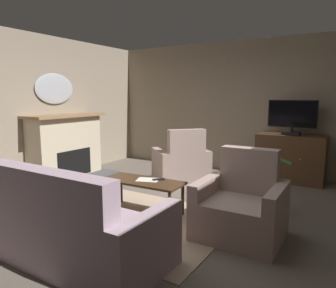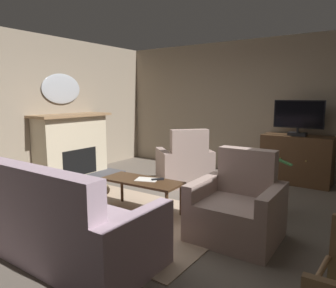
% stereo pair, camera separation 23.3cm
% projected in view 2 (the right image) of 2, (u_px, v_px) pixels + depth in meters
% --- Properties ---
extents(ground_plane, '(6.44, 6.71, 0.04)m').
position_uv_depth(ground_plane, '(158.00, 216.00, 4.30)').
color(ground_plane, '#665B51').
extents(wall_back, '(6.44, 0.10, 2.75)m').
position_uv_depth(wall_back, '(244.00, 107.00, 6.62)').
color(wall_back, gray).
rests_on(wall_back, ground_plane).
extents(wall_left, '(0.10, 6.71, 2.75)m').
position_uv_depth(wall_left, '(27.00, 109.00, 5.75)').
color(wall_left, gray).
rests_on(wall_left, ground_plane).
extents(rug_central, '(2.60, 1.91, 0.01)m').
position_uv_depth(rug_central, '(128.00, 218.00, 4.19)').
color(rug_central, tan).
rests_on(rug_central, ground_plane).
extents(fireplace, '(0.96, 1.65, 1.26)m').
position_uv_depth(fireplace, '(72.00, 147.00, 6.26)').
color(fireplace, '#4C4C51').
rests_on(fireplace, ground_plane).
extents(wall_mirror_oval, '(0.06, 0.90, 0.59)m').
position_uv_depth(wall_mirror_oval, '(62.00, 89.00, 6.22)').
color(wall_mirror_oval, '#B2B7BF').
extents(tv_cabinet, '(1.23, 0.56, 0.90)m').
position_uv_depth(tv_cabinet, '(296.00, 161.00, 5.82)').
color(tv_cabinet, '#352315').
rests_on(tv_cabinet, ground_plane).
extents(television, '(0.86, 0.20, 0.65)m').
position_uv_depth(television, '(298.00, 117.00, 5.65)').
color(television, black).
rests_on(television, tv_cabinet).
extents(coffee_table, '(1.16, 0.51, 0.47)m').
position_uv_depth(coffee_table, '(142.00, 184.00, 4.33)').
color(coffee_table, '#422B19').
rests_on(coffee_table, ground_plane).
extents(tv_remote, '(0.14, 0.16, 0.02)m').
position_uv_depth(tv_remote, '(158.00, 179.00, 4.32)').
color(tv_remote, black).
rests_on(tv_remote, coffee_table).
extents(folded_newspaper, '(0.36, 0.31, 0.01)m').
position_uv_depth(folded_newspaper, '(147.00, 179.00, 4.34)').
color(folded_newspaper, silver).
rests_on(folded_newspaper, coffee_table).
extents(sofa_floral, '(2.03, 0.92, 0.99)m').
position_uv_depth(sofa_floral, '(61.00, 225.00, 3.16)').
color(sofa_floral, '#AD93A3').
rests_on(sofa_floral, ground_plane).
extents(armchair_in_far_corner, '(0.95, 0.85, 1.00)m').
position_uv_depth(armchair_in_far_corner, '(237.00, 210.00, 3.58)').
color(armchair_in_far_corner, '#A3897F').
rests_on(armchair_in_far_corner, ground_plane).
extents(armchair_near_window, '(1.21, 1.22, 1.04)m').
position_uv_depth(armchair_near_window, '(185.00, 166.00, 5.76)').
color(armchair_near_window, '#A3897F').
rests_on(armchair_near_window, ground_plane).
extents(potted_plant_tall_palm_by_window, '(0.73, 0.87, 0.87)m').
position_uv_depth(potted_plant_tall_palm_by_window, '(261.00, 195.00, 4.38)').
color(potted_plant_tall_palm_by_window, slate).
rests_on(potted_plant_tall_palm_by_window, ground_plane).
extents(cat, '(0.62, 0.46, 0.23)m').
position_uv_depth(cat, '(102.00, 188.00, 5.18)').
color(cat, '#937A5B').
rests_on(cat, ground_plane).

